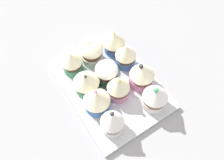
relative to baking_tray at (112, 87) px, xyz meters
The scene contains 13 objects.
ground_plane 2.10cm from the baking_tray, ahead, with size 180.00×180.00×3.00cm, color #9E9EA3.
baking_tray is the anchor object (origin of this frame).
cupcake_0 12.25cm from the baking_tray, 148.59° to the right, with size 5.56×5.56×6.88cm.
cupcake_1 7.86cm from the baking_tray, 113.36° to the right, with size 6.56×6.56×7.82cm.
cupcake_2 8.00cm from the baking_tray, 65.08° to the right, with size 6.59×6.59×7.08cm.
cupcake_3 12.00cm from the baking_tray, 32.83° to the right, with size 5.51×5.51×7.62cm.
cupcake_4 10.71cm from the baking_tray, behind, with size 6.34×6.34×7.02cm.
cupcake_5 4.59cm from the baking_tray, 168.95° to the right, with size 5.87×5.87×6.23cm.
cupcake_6 5.19cm from the baking_tray, ahead, with size 5.66×5.66×7.64cm.
cupcake_7 12.35cm from the baking_tray, 144.05° to the left, with size 6.12×6.12×7.40cm.
cupcake_8 9.03cm from the baking_tray, 119.80° to the left, with size 5.57×5.57×7.41cm.
cupcake_9 8.75cm from the baking_tray, 64.76° to the left, with size 6.28×6.28×7.84cm.
cupcake_10 12.25cm from the baking_tray, 30.66° to the left, with size 6.11×6.11×8.02cm.
Camera 1 is at (24.66, -16.03, 55.58)cm, focal length 37.91 mm.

